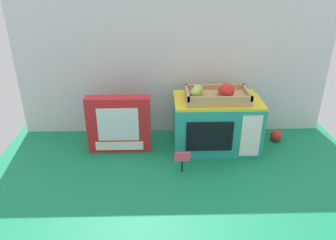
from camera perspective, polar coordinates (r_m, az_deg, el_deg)
The scene contains 7 objects.
ground_plane at distance 1.66m, azimuth 1.25°, elevation -5.10°, with size 1.70×1.70×0.00m, color #147A4C.
display_back_panel at distance 1.71m, azimuth 1.02°, elevation 10.39°, with size 1.61×0.03×0.79m, color silver.
toy_microwave at distance 1.64m, azimuth 8.33°, elevation -0.55°, with size 0.41×0.26×0.26m.
food_groups_crate at distance 1.55m, azimuth 8.18°, elevation 4.37°, with size 0.30×0.17×0.10m.
cookie_set_box at distance 1.61m, azimuth -8.50°, elevation -0.75°, with size 0.30×0.07×0.28m.
price_sign at distance 1.46m, azimuth 2.48°, elevation -6.73°, with size 0.07×0.01×0.10m.
loose_toy_apple at distance 1.81m, azimuth 18.21°, elevation -2.57°, with size 0.06×0.06×0.06m, color red.
Camera 1 is at (-0.07, -1.42, 0.84)m, focal length 35.16 mm.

